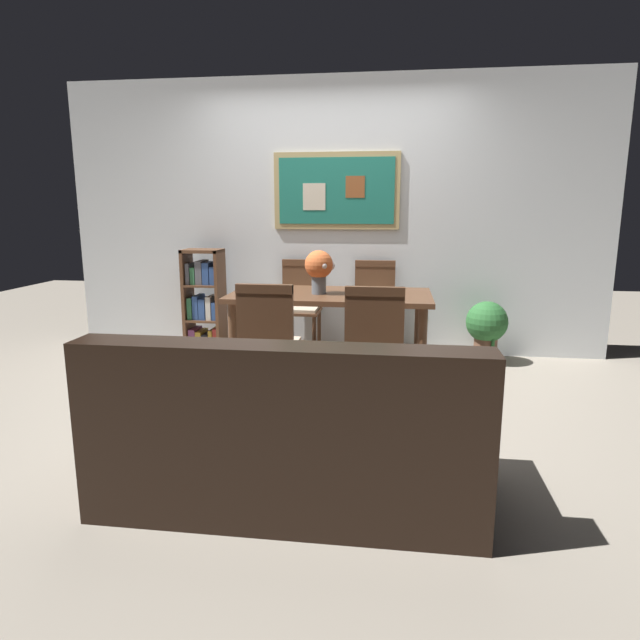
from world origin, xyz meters
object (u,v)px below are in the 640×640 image
at_px(bookshelf, 205,306).
at_px(dining_chair_far_right, 374,301).
at_px(flower_vase, 319,267).
at_px(dining_table, 330,304).
at_px(dining_chair_far_left, 300,299).
at_px(potted_ivy, 487,327).
at_px(leather_couch, 291,438).
at_px(tv_remote, 373,292).
at_px(dining_chair_near_right, 374,340).
at_px(dining_chair_near_left, 269,336).

bearing_deg(bookshelf, dining_chair_far_right, 3.70).
xyz_separation_m(bookshelf, flower_vase, (1.21, -0.70, 0.46)).
bearing_deg(dining_chair_far_right, dining_table, -113.25).
bearing_deg(dining_chair_far_left, flower_vase, -69.87).
bearing_deg(dining_chair_far_left, potted_ivy, -2.70).
bearing_deg(leather_couch, tv_remote, 81.16).
bearing_deg(dining_chair_near_right, dining_chair_near_left, 178.87).
bearing_deg(tv_remote, dining_chair_near_left, -129.77).
height_order(dining_chair_near_left, bookshelf, bookshelf).
relative_size(dining_chair_near_left, dining_chair_far_right, 1.00).
height_order(dining_chair_far_right, potted_ivy, dining_chair_far_right).
distance_m(dining_chair_near_right, potted_ivy, 1.77).
relative_size(dining_chair_near_left, tv_remote, 6.10).
relative_size(dining_chair_near_right, leather_couch, 0.51).
relative_size(dining_chair_far_right, dining_chair_near_right, 1.00).
height_order(dining_chair_near_right, leather_couch, dining_chair_near_right).
xyz_separation_m(dining_chair_near_left, dining_chair_near_right, (0.72, -0.01, 0.00)).
height_order(dining_table, tv_remote, tv_remote).
xyz_separation_m(dining_table, dining_chair_near_right, (0.39, -0.80, -0.09)).
height_order(leather_couch, flower_vase, flower_vase).
xyz_separation_m(dining_chair_far_right, potted_ivy, (1.03, -0.08, -0.20)).
bearing_deg(tv_remote, dining_table, -175.67).
distance_m(dining_table, potted_ivy, 1.54).
distance_m(dining_chair_near_right, tv_remote, 0.85).
bearing_deg(dining_chair_far_right, leather_couch, -96.17).
relative_size(dining_chair_far_left, bookshelf, 0.90).
height_order(dining_chair_far_left, bookshelf, bookshelf).
xyz_separation_m(dining_chair_near_left, potted_ivy, (1.69, 1.46, -0.20)).
height_order(dining_table, potted_ivy, dining_table).
xyz_separation_m(dining_chair_far_left, potted_ivy, (1.73, -0.08, -0.20)).
bearing_deg(dining_chair_far_right, potted_ivy, -4.67).
height_order(dining_chair_far_left, potted_ivy, dining_chair_far_left).
bearing_deg(dining_chair_far_left, dining_chair_far_right, 0.18).
height_order(dining_chair_far_left, tv_remote, dining_chair_far_left).
relative_size(dining_chair_near_right, tv_remote, 6.10).
distance_m(dining_table, dining_chair_far_right, 0.83).
distance_m(bookshelf, potted_ivy, 2.65).
xyz_separation_m(bookshelf, potted_ivy, (2.65, 0.02, -0.14)).
bearing_deg(potted_ivy, dining_chair_far_right, 175.33).
bearing_deg(flower_vase, bookshelf, 149.92).
bearing_deg(flower_vase, tv_remote, 9.91).
relative_size(dining_table, dining_chair_near_right, 1.77).
relative_size(dining_chair_near_left, dining_chair_near_right, 1.00).
relative_size(bookshelf, tv_remote, 6.80).
bearing_deg(tv_remote, leather_couch, -98.84).
relative_size(dining_table, potted_ivy, 2.82).
xyz_separation_m(dining_chair_far_right, dining_chair_near_right, (0.06, -1.55, 0.00)).
bearing_deg(flower_vase, dining_chair_far_right, 62.99).
bearing_deg(dining_table, dining_chair_near_left, -113.09).
bearing_deg(dining_table, bookshelf, 153.27).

